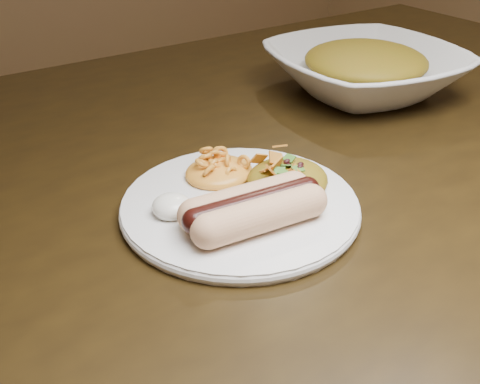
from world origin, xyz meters
TOP-DOWN VIEW (x-y plane):
  - table at (0.00, 0.00)m, footprint 1.60×0.90m
  - plate at (-0.09, -0.13)m, footprint 0.29×0.29m
  - hotdog at (-0.11, -0.17)m, footprint 0.13×0.08m
  - mac_and_cheese at (-0.08, -0.07)m, footprint 0.09×0.08m
  - sour_cream at (-0.16, -0.11)m, footprint 0.05×0.05m
  - taco_salad at (-0.03, -0.13)m, footprint 0.09×0.09m
  - fork at (-0.09, -0.17)m, footprint 0.04×0.12m
  - serving_bowl at (0.26, 0.05)m, footprint 0.32×0.32m
  - bowl_filling at (0.26, 0.05)m, footprint 0.23×0.23m

SIDE VIEW (x-z plane):
  - table at x=0.00m, z-range 0.28..1.03m
  - fork at x=-0.09m, z-range 0.75..0.75m
  - plate at x=-0.09m, z-range 0.75..0.76m
  - sour_cream at x=-0.16m, z-range 0.76..0.79m
  - mac_and_cheese at x=-0.08m, z-range 0.76..0.79m
  - taco_salad at x=-0.03m, z-range 0.76..0.80m
  - hotdog at x=-0.11m, z-range 0.76..0.80m
  - serving_bowl at x=0.26m, z-range 0.75..0.82m
  - bowl_filling at x=0.26m, z-range 0.78..0.82m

